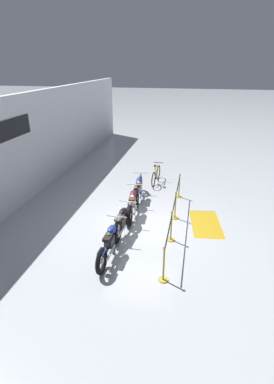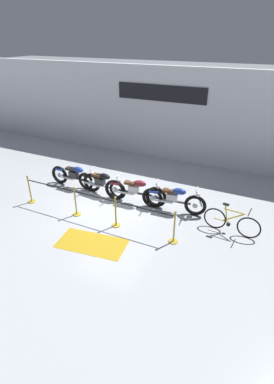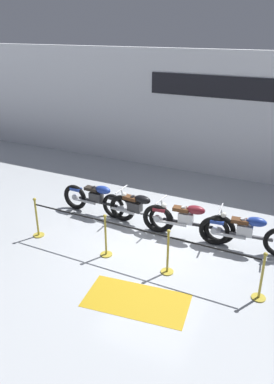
{
  "view_description": "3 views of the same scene",
  "coord_description": "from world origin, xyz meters",
  "views": [
    {
      "loc": [
        -9.04,
        -1.66,
        5.28
      ],
      "look_at": [
        1.31,
        0.46,
        0.68
      ],
      "focal_mm": 28.0,
      "sensor_mm": 36.0,
      "label": 1
    },
    {
      "loc": [
        4.81,
        -7.9,
        5.41
      ],
      "look_at": [
        0.72,
        0.58,
        0.4
      ],
      "focal_mm": 28.0,
      "sensor_mm": 36.0,
      "label": 2
    },
    {
      "loc": [
        3.13,
        -7.35,
        4.87
      ],
      "look_at": [
        -1.08,
        1.24,
        0.61
      ],
      "focal_mm": 35.0,
      "sensor_mm": 36.0,
      "label": 3
    }
  ],
  "objects": [
    {
      "name": "motorcycle_blue_0",
      "position": [
        -1.96,
        0.59,
        0.47
      ],
      "size": [
        2.31,
        0.62,
        0.95
      ],
      "color": "black",
      "rests_on": "ground"
    },
    {
      "name": "stanchion_mid_left",
      "position": [
        -0.74,
        -1.07,
        0.36
      ],
      "size": [
        0.28,
        0.28,
        1.05
      ],
      "color": "gold",
      "rests_on": "ground"
    },
    {
      "name": "stanchion_mid_right",
      "position": [
        0.78,
        -1.07,
        0.36
      ],
      "size": [
        0.28,
        0.28,
        1.05
      ],
      "color": "gold",
      "rests_on": "ground"
    },
    {
      "name": "motorcycle_maroon_2",
      "position": [
        0.69,
        0.49,
        0.48
      ],
      "size": [
        2.34,
        0.62,
        0.96
      ],
      "color": "black",
      "rests_on": "ground"
    },
    {
      "name": "back_wall",
      "position": [
        -0.0,
        5.12,
        2.1
      ],
      "size": [
        28.0,
        0.29,
        4.2
      ],
      "color": "white",
      "rests_on": "ground"
    },
    {
      "name": "motorcycle_blue_3",
      "position": [
        2.11,
        0.55,
        0.47
      ],
      "size": [
        2.23,
        0.62,
        0.95
      ],
      "color": "black",
      "rests_on": "ground"
    },
    {
      "name": "motorcycle_black_1",
      "position": [
        -0.75,
        0.55,
        0.46
      ],
      "size": [
        2.18,
        0.62,
        0.93
      ],
      "color": "black",
      "rests_on": "ground"
    },
    {
      "name": "floor_banner",
      "position": [
        0.59,
        -2.18,
        0.0
      ],
      "size": [
        2.13,
        1.27,
        0.01
      ],
      "primitive_type": "cube",
      "rotation": [
        0.0,
        0.0,
        0.13
      ],
      "color": "#B78E19",
      "rests_on": "ground"
    },
    {
      "name": "stanchion_far_right",
      "position": [
        2.7,
        -1.07,
        0.36
      ],
      "size": [
        0.28,
        0.28,
        1.05
      ],
      "color": "gold",
      "rests_on": "ground"
    },
    {
      "name": "stanchion_far_left",
      "position": [
        -1.14,
        -1.07,
        0.66
      ],
      "size": [
        5.52,
        0.28,
        1.05
      ],
      "color": "gold",
      "rests_on": "ground"
    },
    {
      "name": "ground_plane",
      "position": [
        0.0,
        0.0,
        0.0
      ],
      "size": [
        120.0,
        120.0,
        0.0
      ],
      "primitive_type": "plane",
      "color": "#B2B7BC"
    }
  ]
}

